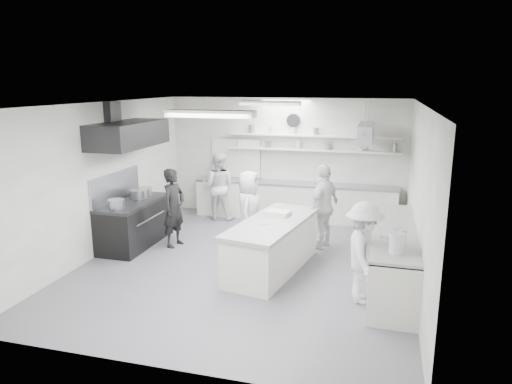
% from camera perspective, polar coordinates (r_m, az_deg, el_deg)
% --- Properties ---
extents(floor, '(6.00, 7.00, 0.02)m').
position_cam_1_polar(floor, '(9.08, -1.12, -8.72)').
color(floor, slate).
rests_on(floor, ground).
extents(ceiling, '(6.00, 7.00, 0.02)m').
position_cam_1_polar(ceiling, '(8.44, -1.21, 10.68)').
color(ceiling, silver).
rests_on(ceiling, wall_back).
extents(wall_back, '(6.00, 0.04, 3.00)m').
position_cam_1_polar(wall_back, '(11.98, 3.57, 4.12)').
color(wall_back, silver).
rests_on(wall_back, floor).
extents(wall_front, '(6.00, 0.04, 3.00)m').
position_cam_1_polar(wall_front, '(5.50, -11.56, -7.05)').
color(wall_front, silver).
rests_on(wall_front, floor).
extents(wall_left, '(0.04, 7.00, 3.00)m').
position_cam_1_polar(wall_left, '(9.89, -18.08, 1.58)').
color(wall_left, silver).
rests_on(wall_left, floor).
extents(wall_right, '(0.04, 7.00, 3.00)m').
position_cam_1_polar(wall_right, '(8.32, 19.07, -0.59)').
color(wall_right, silver).
rests_on(wall_right, floor).
extents(stove, '(0.80, 1.80, 0.90)m').
position_cam_1_polar(stove, '(10.27, -14.58, -3.83)').
color(stove, black).
rests_on(stove, floor).
extents(exhaust_hood, '(0.85, 2.00, 0.50)m').
position_cam_1_polar(exhaust_hood, '(9.89, -15.22, 6.76)').
color(exhaust_hood, '#242426').
rests_on(exhaust_hood, wall_left).
extents(back_counter, '(5.00, 0.60, 0.92)m').
position_cam_1_polar(back_counter, '(11.84, 4.62, -1.14)').
color(back_counter, silver).
rests_on(back_counter, floor).
extents(shelf_lower, '(4.20, 0.26, 0.04)m').
position_cam_1_polar(shelf_lower, '(11.69, 6.83, 5.08)').
color(shelf_lower, silver).
rests_on(shelf_lower, wall_back).
extents(shelf_upper, '(4.20, 0.26, 0.04)m').
position_cam_1_polar(shelf_upper, '(11.65, 6.88, 6.78)').
color(shelf_upper, silver).
rests_on(shelf_upper, wall_back).
extents(pass_through_window, '(1.30, 0.04, 1.00)m').
position_cam_1_polar(pass_through_window, '(12.29, -2.41, 4.13)').
color(pass_through_window, black).
rests_on(pass_through_window, wall_back).
extents(wall_clock, '(0.32, 0.05, 0.32)m').
position_cam_1_polar(wall_clock, '(11.79, 4.56, 8.61)').
color(wall_clock, silver).
rests_on(wall_clock, wall_back).
extents(right_counter, '(0.74, 3.30, 0.94)m').
position_cam_1_polar(right_counter, '(8.41, 16.23, -7.60)').
color(right_counter, silver).
rests_on(right_counter, floor).
extents(pot_rack, '(0.30, 1.60, 0.40)m').
position_cam_1_polar(pot_rack, '(10.55, 13.16, 6.97)').
color(pot_rack, '#979AA4').
rests_on(pot_rack, ceiling).
extents(light_fixture_front, '(1.30, 0.25, 0.10)m').
position_cam_1_polar(light_fixture_front, '(6.74, -5.59, 9.40)').
color(light_fixture_front, silver).
rests_on(light_fixture_front, ceiling).
extents(light_fixture_rear, '(1.30, 0.25, 0.10)m').
position_cam_1_polar(light_fixture_rear, '(10.18, 1.70, 10.70)').
color(light_fixture_rear, silver).
rests_on(light_fixture_rear, ceiling).
extents(prep_island, '(1.30, 2.51, 0.88)m').
position_cam_1_polar(prep_island, '(8.66, 2.02, -6.64)').
color(prep_island, silver).
rests_on(prep_island, floor).
extents(stove_pot, '(0.37, 0.37, 0.23)m').
position_cam_1_polar(stove_pot, '(10.36, -13.99, -0.35)').
color(stove_pot, '#979AA4').
rests_on(stove_pot, stove).
extents(cook_stove, '(0.52, 0.67, 1.65)m').
position_cam_1_polar(cook_stove, '(9.95, -9.90, -1.89)').
color(cook_stove, black).
rests_on(cook_stove, floor).
extents(cook_back, '(0.88, 0.72, 1.69)m').
position_cam_1_polar(cook_back, '(11.78, -4.58, 0.71)').
color(cook_back, silver).
rests_on(cook_back, floor).
extents(cook_island_left, '(0.57, 0.83, 1.63)m').
position_cam_1_polar(cook_island_left, '(9.69, -0.90, -2.18)').
color(cook_island_left, silver).
rests_on(cook_island_left, floor).
extents(cook_island_right, '(0.80, 1.12, 1.76)m').
position_cam_1_polar(cook_island_right, '(9.80, 8.17, -1.71)').
color(cook_island_right, silver).
rests_on(cook_island_right, floor).
extents(cook_right, '(0.77, 1.13, 1.61)m').
position_cam_1_polar(cook_right, '(7.52, 12.85, -7.17)').
color(cook_right, silver).
rests_on(cook_right, floor).
extents(bowl_island_a, '(0.29, 0.29, 0.06)m').
position_cam_1_polar(bowl_island_a, '(8.80, 0.87, -3.10)').
color(bowl_island_a, '#979AA4').
rests_on(bowl_island_a, prep_island).
extents(bowl_island_b, '(0.22, 0.22, 0.06)m').
position_cam_1_polar(bowl_island_b, '(8.37, 0.90, -3.95)').
color(bowl_island_b, silver).
rests_on(bowl_island_b, prep_island).
extents(bowl_right, '(0.27, 0.27, 0.05)m').
position_cam_1_polar(bowl_right, '(7.84, 15.54, -5.22)').
color(bowl_right, silver).
rests_on(bowl_right, right_counter).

